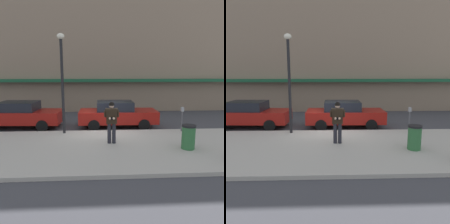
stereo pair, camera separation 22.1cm
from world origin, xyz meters
TOP-DOWN VIEW (x-y plane):
  - ground_plane at (0.00, 0.00)m, footprint 80.00×80.00m
  - sidewalk at (1.00, -2.85)m, footprint 32.00×5.30m
  - curb_paint_line at (1.00, 0.05)m, footprint 28.00×0.12m
  - storefront_facade at (1.00, 8.49)m, footprint 28.00×4.70m
  - parked_sedan_near at (-4.70, 1.20)m, footprint 4.61×2.14m
  - parked_sedan_mid at (0.86, 1.01)m, footprint 4.51×1.96m
  - man_texting_on_phone at (0.32, -2.45)m, footprint 0.65×0.59m
  - street_lamp_post at (-2.00, -0.65)m, footprint 0.36×0.36m
  - parking_meter at (4.13, -0.60)m, footprint 0.12×0.18m
  - trash_bin at (3.35, -3.35)m, footprint 0.55×0.55m

SIDE VIEW (x-z plane):
  - ground_plane at x=0.00m, z-range 0.00..0.00m
  - curb_paint_line at x=1.00m, z-range 0.00..0.01m
  - sidewalk at x=1.00m, z-range 0.00..0.14m
  - trash_bin at x=3.35m, z-range 0.14..1.12m
  - parked_sedan_near at x=-4.70m, z-range 0.02..1.56m
  - parked_sedan_mid at x=0.86m, z-range 0.02..1.56m
  - parking_meter at x=4.13m, z-range 0.33..1.60m
  - man_texting_on_phone at x=0.32m, z-range 0.35..2.15m
  - street_lamp_post at x=-2.00m, z-range 0.70..5.58m
  - storefront_facade at x=1.00m, z-range -0.01..15.51m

